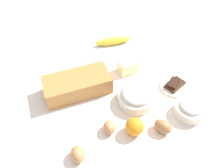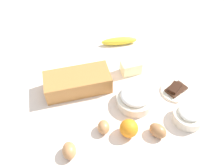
{
  "view_description": "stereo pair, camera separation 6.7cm",
  "coord_description": "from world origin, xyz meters",
  "px_view_note": "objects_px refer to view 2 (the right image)",
  "views": [
    {
      "loc": [
        0.36,
        0.57,
        0.77
      ],
      "look_at": [
        0.0,
        0.0,
        0.04
      ],
      "focal_mm": 37.18,
      "sensor_mm": 36.0,
      "label": 1
    },
    {
      "loc": [
        0.3,
        0.6,
        0.77
      ],
      "look_at": [
        0.0,
        0.0,
        0.04
      ],
      "focal_mm": 37.18,
      "sensor_mm": 36.0,
      "label": 2
    }
  ],
  "objects_px": {
    "flour_bowl": "(189,115)",
    "sugar_bowl": "(135,98)",
    "banana": "(119,41)",
    "egg_near_butter": "(158,131)",
    "egg_beside_bowl": "(69,150)",
    "egg_loose": "(104,127)",
    "loaf_pan": "(78,82)",
    "chocolate_plate": "(176,90)",
    "orange_fruit": "(129,128)",
    "butter_block": "(131,67)"
  },
  "relations": [
    {
      "from": "banana",
      "to": "orange_fruit",
      "type": "relative_size",
      "value": 2.74
    },
    {
      "from": "flour_bowl",
      "to": "egg_loose",
      "type": "height_order",
      "value": "flour_bowl"
    },
    {
      "from": "butter_block",
      "to": "egg_near_butter",
      "type": "relative_size",
      "value": 1.31
    },
    {
      "from": "flour_bowl",
      "to": "sugar_bowl",
      "type": "distance_m",
      "value": 0.22
    },
    {
      "from": "flour_bowl",
      "to": "butter_block",
      "type": "bearing_deg",
      "value": -79.14
    },
    {
      "from": "flour_bowl",
      "to": "banana",
      "type": "height_order",
      "value": "flour_bowl"
    },
    {
      "from": "sugar_bowl",
      "to": "egg_loose",
      "type": "bearing_deg",
      "value": 19.09
    },
    {
      "from": "egg_near_butter",
      "to": "egg_loose",
      "type": "relative_size",
      "value": 1.21
    },
    {
      "from": "chocolate_plate",
      "to": "egg_loose",
      "type": "bearing_deg",
      "value": 5.34
    },
    {
      "from": "loaf_pan",
      "to": "egg_loose",
      "type": "xyz_separation_m",
      "value": [
        -0.01,
        0.24,
        -0.02
      ]
    },
    {
      "from": "loaf_pan",
      "to": "egg_near_butter",
      "type": "relative_size",
      "value": 4.37
    },
    {
      "from": "chocolate_plate",
      "to": "egg_beside_bowl",
      "type": "bearing_deg",
      "value": 7.42
    },
    {
      "from": "banana",
      "to": "egg_loose",
      "type": "relative_size",
      "value": 3.34
    },
    {
      "from": "flour_bowl",
      "to": "chocolate_plate",
      "type": "xyz_separation_m",
      "value": [
        -0.05,
        -0.14,
        -0.02
      ]
    },
    {
      "from": "banana",
      "to": "flour_bowl",
      "type": "bearing_deg",
      "value": 91.34
    },
    {
      "from": "loaf_pan",
      "to": "egg_near_butter",
      "type": "distance_m",
      "value": 0.39
    },
    {
      "from": "flour_bowl",
      "to": "egg_beside_bowl",
      "type": "relative_size",
      "value": 1.88
    },
    {
      "from": "egg_beside_bowl",
      "to": "banana",
      "type": "bearing_deg",
      "value": -133.34
    },
    {
      "from": "loaf_pan",
      "to": "flour_bowl",
      "type": "relative_size",
      "value": 2.48
    },
    {
      "from": "orange_fruit",
      "to": "egg_loose",
      "type": "distance_m",
      "value": 0.1
    },
    {
      "from": "egg_beside_bowl",
      "to": "loaf_pan",
      "type": "bearing_deg",
      "value": -116.86
    },
    {
      "from": "flour_bowl",
      "to": "egg_loose",
      "type": "bearing_deg",
      "value": -18.28
    },
    {
      "from": "loaf_pan",
      "to": "butter_block",
      "type": "height_order",
      "value": "loaf_pan"
    },
    {
      "from": "egg_beside_bowl",
      "to": "egg_loose",
      "type": "xyz_separation_m",
      "value": [
        -0.15,
        -0.03,
        -0.0
      ]
    },
    {
      "from": "banana",
      "to": "egg_loose",
      "type": "distance_m",
      "value": 0.54
    },
    {
      "from": "sugar_bowl",
      "to": "flour_bowl",
      "type": "bearing_deg",
      "value": 131.32
    },
    {
      "from": "banana",
      "to": "egg_near_butter",
      "type": "distance_m",
      "value": 0.57
    },
    {
      "from": "egg_loose",
      "to": "butter_block",
      "type": "bearing_deg",
      "value": -137.18
    },
    {
      "from": "banana",
      "to": "egg_loose",
      "type": "xyz_separation_m",
      "value": [
        0.3,
        0.44,
        0.0
      ]
    },
    {
      "from": "egg_loose",
      "to": "egg_beside_bowl",
      "type": "bearing_deg",
      "value": 12.44
    },
    {
      "from": "flour_bowl",
      "to": "sugar_bowl",
      "type": "bearing_deg",
      "value": -48.68
    },
    {
      "from": "butter_block",
      "to": "flour_bowl",
      "type": "bearing_deg",
      "value": 100.86
    },
    {
      "from": "egg_loose",
      "to": "chocolate_plate",
      "type": "distance_m",
      "value": 0.37
    },
    {
      "from": "loaf_pan",
      "to": "egg_beside_bowl",
      "type": "bearing_deg",
      "value": 75.24
    },
    {
      "from": "banana",
      "to": "orange_fruit",
      "type": "xyz_separation_m",
      "value": [
        0.23,
        0.5,
        0.01
      ]
    },
    {
      "from": "sugar_bowl",
      "to": "chocolate_plate",
      "type": "bearing_deg",
      "value": 172.47
    },
    {
      "from": "loaf_pan",
      "to": "egg_beside_bowl",
      "type": "height_order",
      "value": "loaf_pan"
    },
    {
      "from": "egg_loose",
      "to": "egg_near_butter",
      "type": "bearing_deg",
      "value": 148.42
    },
    {
      "from": "flour_bowl",
      "to": "orange_fruit",
      "type": "height_order",
      "value": "orange_fruit"
    },
    {
      "from": "flour_bowl",
      "to": "butter_block",
      "type": "relative_size",
      "value": 1.35
    },
    {
      "from": "loaf_pan",
      "to": "egg_loose",
      "type": "relative_size",
      "value": 5.3
    },
    {
      "from": "banana",
      "to": "orange_fruit",
      "type": "bearing_deg",
      "value": 65.67
    },
    {
      "from": "banana",
      "to": "egg_loose",
      "type": "bearing_deg",
      "value": 55.75
    },
    {
      "from": "egg_loose",
      "to": "chocolate_plate",
      "type": "xyz_separation_m",
      "value": [
        -0.36,
        -0.03,
        -0.01
      ]
    },
    {
      "from": "butter_block",
      "to": "egg_beside_bowl",
      "type": "relative_size",
      "value": 1.39
    },
    {
      "from": "egg_near_butter",
      "to": "egg_beside_bowl",
      "type": "relative_size",
      "value": 1.07
    },
    {
      "from": "orange_fruit",
      "to": "egg_loose",
      "type": "relative_size",
      "value": 1.22
    },
    {
      "from": "loaf_pan",
      "to": "flour_bowl",
      "type": "bearing_deg",
      "value": 144.9
    },
    {
      "from": "egg_beside_bowl",
      "to": "chocolate_plate",
      "type": "bearing_deg",
      "value": -172.58
    },
    {
      "from": "sugar_bowl",
      "to": "egg_loose",
      "type": "relative_size",
      "value": 2.71
    }
  ]
}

